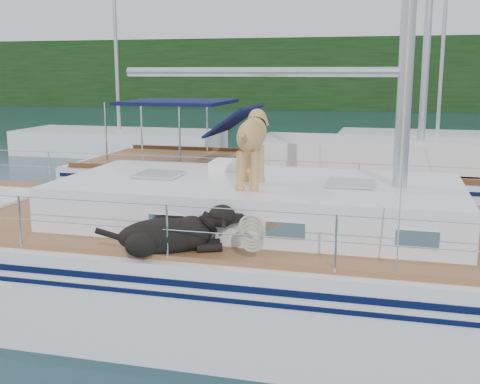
# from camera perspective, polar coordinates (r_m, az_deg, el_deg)

# --- Properties ---
(ground) EXTENTS (120.00, 120.00, 0.00)m
(ground) POSITION_cam_1_polar(r_m,az_deg,el_deg) (8.62, -3.62, -10.57)
(ground) COLOR black
(ground) RESTS_ON ground
(tree_line) EXTENTS (90.00, 3.00, 6.00)m
(tree_line) POSITION_cam_1_polar(r_m,az_deg,el_deg) (52.64, 12.11, 10.90)
(tree_line) COLOR black
(tree_line) RESTS_ON ground
(shore_bank) EXTENTS (92.00, 1.00, 1.20)m
(shore_bank) POSITION_cam_1_polar(r_m,az_deg,el_deg) (53.91, 12.06, 8.35)
(shore_bank) COLOR #595147
(shore_bank) RESTS_ON ground
(main_sailboat) EXTENTS (12.00, 3.98, 14.01)m
(main_sailboat) POSITION_cam_1_polar(r_m,az_deg,el_deg) (8.35, -3.06, -6.34)
(main_sailboat) COLOR white
(main_sailboat) RESTS_ON ground
(neighbor_sailboat) EXTENTS (11.00, 3.50, 13.30)m
(neighbor_sailboat) POSITION_cam_1_polar(r_m,az_deg,el_deg) (13.95, 7.10, 0.58)
(neighbor_sailboat) COLOR white
(neighbor_sailboat) RESTS_ON ground
(bg_boat_west) EXTENTS (8.00, 3.00, 11.65)m
(bg_boat_west) POSITION_cam_1_polar(r_m,az_deg,el_deg) (24.18, -11.33, 4.58)
(bg_boat_west) COLOR white
(bg_boat_west) RESTS_ON ground
(bg_boat_center) EXTENTS (7.20, 3.00, 11.65)m
(bg_boat_center) POSITION_cam_1_polar(r_m,az_deg,el_deg) (23.79, 18.12, 4.14)
(bg_boat_center) COLOR white
(bg_boat_center) RESTS_ON ground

